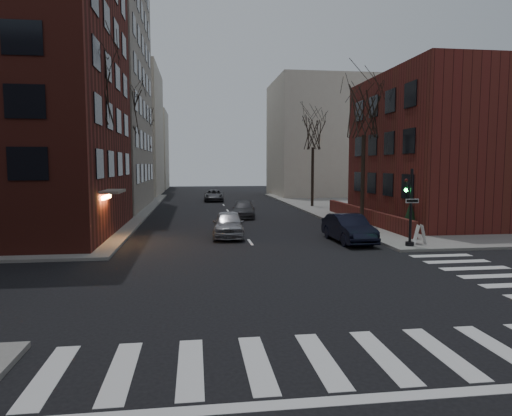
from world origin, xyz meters
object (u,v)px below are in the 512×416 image
(tree_left_c, at_px, (143,132))
(sandwich_board, at_px, (420,234))
(car_lane_silver, at_px, (229,224))
(traffic_signal, at_px, (410,212))
(streetlamp_near, at_px, (125,166))
(tree_left_a, at_px, (91,91))
(evergreen_shrub, at_px, (410,216))
(car_lane_far, at_px, (214,195))
(tree_left_b, at_px, (123,109))
(tree_right_a, at_px, (364,112))
(parked_sedan, at_px, (349,228))
(tree_right_b, at_px, (313,132))
(streetlamp_far, at_px, (151,166))
(car_lane_gray, at_px, (244,210))

(tree_left_c, relative_size, sandwich_board, 9.50)
(tree_left_c, height_order, car_lane_silver, tree_left_c)
(traffic_signal, relative_size, tree_left_c, 0.41)
(streetlamp_near, xyz_separation_m, sandwich_board, (16.98, -12.54, -3.58))
(tree_left_c, bearing_deg, tree_left_a, -90.00)
(evergreen_shrub, bearing_deg, tree_left_c, 126.02)
(car_lane_far, bearing_deg, car_lane_silver, -87.97)
(tree_left_b, relative_size, tree_right_a, 1.11)
(streetlamp_near, bearing_deg, parked_sedan, -38.02)
(traffic_signal, relative_size, evergreen_shrub, 2.03)
(tree_left_a, height_order, tree_right_b, tree_left_a)
(traffic_signal, distance_m, streetlamp_far, 36.81)
(parked_sedan, bearing_deg, evergreen_shrub, 24.01)
(tree_left_a, xyz_separation_m, sandwich_board, (17.58, -4.54, -7.81))
(tree_right_b, distance_m, parked_sedan, 22.04)
(tree_left_a, height_order, tree_left_c, tree_left_a)
(parked_sedan, bearing_deg, tree_left_b, 131.78)
(tree_right_b, relative_size, sandwich_board, 8.98)
(tree_left_b, height_order, sandwich_board, tree_left_b)
(car_lane_far, distance_m, sandwich_board, 33.44)
(tree_left_a, relative_size, tree_left_c, 1.06)
(tree_left_c, bearing_deg, car_lane_far, 10.61)
(streetlamp_far, height_order, car_lane_silver, streetlamp_far)
(sandwich_board, bearing_deg, streetlamp_near, 157.02)
(tree_left_b, xyz_separation_m, streetlamp_far, (0.60, 16.00, -4.68))
(tree_left_c, xyz_separation_m, tree_right_b, (17.60, -8.00, -0.44))
(tree_left_a, bearing_deg, sandwich_board, -14.47)
(car_lane_silver, bearing_deg, tree_right_b, 65.36)
(streetlamp_far, relative_size, car_lane_far, 1.28)
(streetlamp_near, bearing_deg, streetlamp_far, 90.00)
(tree_right_a, xyz_separation_m, evergreen_shrub, (1.52, -4.30, -6.90))
(car_lane_far, xyz_separation_m, sandwich_board, (9.58, -32.04, -0.02))
(streetlamp_near, height_order, car_lane_silver, streetlamp_near)
(tree_left_a, relative_size, streetlamp_far, 1.63)
(tree_left_c, relative_size, car_lane_far, 1.98)
(tree_left_b, bearing_deg, tree_left_a, -90.00)
(tree_right_a, distance_m, tree_right_b, 14.01)
(parked_sedan, height_order, evergreen_shrub, evergreen_shrub)
(evergreen_shrub, bearing_deg, tree_left_b, 147.25)
(traffic_signal, bearing_deg, car_lane_far, 105.05)
(tree_left_b, bearing_deg, streetlamp_far, 87.85)
(tree_left_b, bearing_deg, parked_sedan, -45.82)
(streetlamp_far, height_order, evergreen_shrub, streetlamp_far)
(car_lane_gray, bearing_deg, traffic_signal, -57.23)
(car_lane_silver, distance_m, evergreen_shrub, 11.40)
(traffic_signal, xyz_separation_m, car_lane_far, (-8.74, 32.50, -1.23))
(traffic_signal, relative_size, sandwich_board, 3.91)
(tree_left_b, bearing_deg, tree_right_a, -24.44)
(streetlamp_near, relative_size, car_lane_far, 1.28)
(car_lane_silver, relative_size, car_lane_gray, 1.03)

